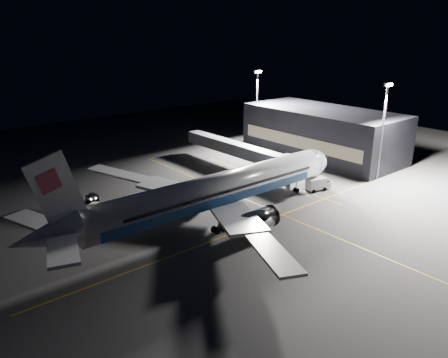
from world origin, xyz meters
name	(u,v)px	position (x,y,z in m)	size (l,w,h in m)	color
ground	(217,219)	(0.00, 0.00, 0.00)	(200.00, 200.00, 0.00)	#4C4C4F
guide_line_main	(258,205)	(10.00, 0.00, 0.01)	(0.25, 80.00, 0.01)	gold
guide_line_cross	(240,231)	(0.00, -6.00, 0.01)	(70.00, 0.25, 0.01)	gold
guide_line_side	(266,178)	(22.00, 10.00, 0.01)	(0.25, 40.00, 0.01)	gold
airliner	(211,192)	(-1.08, 0.00, 5.16)	(61.48, 54.22, 16.64)	silver
terminal	(322,133)	(45.98, 14.00, 6.00)	(18.12, 40.00, 12.00)	black
jet_bridge	(242,151)	(22.00, 18.06, 4.58)	(3.60, 34.40, 6.30)	#B2B2B7
floodlight_mast_north	(257,102)	(40.00, 31.99, 12.37)	(2.40, 0.68, 20.70)	#59595E
floodlight_mast_south	(383,123)	(40.00, -6.01, 12.37)	(2.40, 0.67, 20.70)	#59595E
service_truck	(318,184)	(24.66, -2.10, 1.43)	(5.52, 3.11, 2.67)	silver
baggage_tug	(92,197)	(-12.92, 21.61, 0.73)	(2.38, 2.01, 1.58)	black
safety_cone_a	(206,204)	(2.30, 6.02, 0.33)	(0.44, 0.44, 0.66)	orange
safety_cone_b	(192,214)	(-2.36, 4.00, 0.31)	(0.41, 0.41, 0.62)	orange
safety_cone_c	(167,207)	(-4.00, 9.38, 0.29)	(0.38, 0.38, 0.57)	orange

